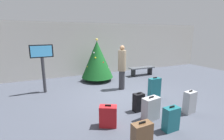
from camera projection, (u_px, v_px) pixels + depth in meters
ground_plane at (123, 96)px, 6.24m from camera, size 16.00×16.00×0.00m
back_wall at (92, 49)px, 9.39m from camera, size 16.00×0.20×2.93m
holiday_tree at (97, 59)px, 8.08m from camera, size 1.57×1.57×2.12m
flight_info_kiosk at (42, 60)px, 6.36m from camera, size 0.86×0.17×1.93m
waiting_bench at (142, 69)px, 9.26m from camera, size 1.50×0.44×0.48m
traveller_0 at (122, 66)px, 6.82m from camera, size 0.42×0.42×1.87m
suitcase_0 at (108, 116)px, 4.16m from camera, size 0.50×0.42×0.59m
suitcase_1 at (171, 119)px, 3.97m from camera, size 0.40×0.23×0.64m
suitcase_2 at (138, 102)px, 4.98m from camera, size 0.33×0.22×0.60m
suitcase_3 at (151, 109)px, 4.48m from camera, size 0.52×0.33×0.68m
suitcase_4 at (154, 89)px, 5.89m from camera, size 0.46×0.21×0.82m
suitcase_5 at (142, 134)px, 3.46m from camera, size 0.45×0.24×0.54m
suitcase_6 at (190, 102)px, 4.86m from camera, size 0.38×0.26×0.71m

